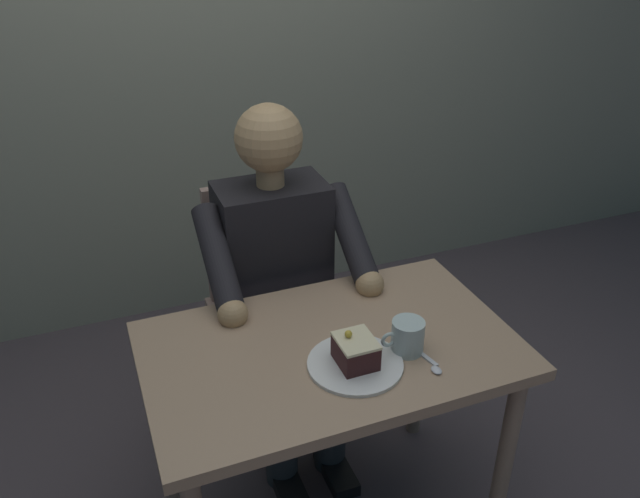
% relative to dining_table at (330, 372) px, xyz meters
% --- Properties ---
extents(dining_table, '(1.03, 0.63, 0.71)m').
position_rel_dining_table_xyz_m(dining_table, '(0.00, 0.00, 0.00)').
color(dining_table, tan).
rests_on(dining_table, ground).
extents(chair, '(0.42, 0.42, 0.91)m').
position_rel_dining_table_xyz_m(chair, '(0.00, -0.61, -0.11)').
color(chair, gray).
rests_on(chair, ground).
extents(seated_person, '(0.53, 0.58, 1.25)m').
position_rel_dining_table_xyz_m(seated_person, '(0.00, -0.44, 0.05)').
color(seated_person, black).
rests_on(seated_person, ground).
extents(dessert_plate, '(0.26, 0.26, 0.01)m').
position_rel_dining_table_xyz_m(dessert_plate, '(-0.03, 0.11, 0.10)').
color(dessert_plate, white).
rests_on(dessert_plate, dining_table).
extents(cake_slice, '(0.10, 0.11, 0.10)m').
position_rel_dining_table_xyz_m(cake_slice, '(-0.03, 0.11, 0.15)').
color(cake_slice, '#381919').
rests_on(cake_slice, dessert_plate).
extents(coffee_cup, '(0.12, 0.09, 0.09)m').
position_rel_dining_table_xyz_m(coffee_cup, '(-0.18, 0.10, 0.15)').
color(coffee_cup, '#B0C5C1').
rests_on(coffee_cup, dining_table).
extents(dessert_spoon, '(0.03, 0.14, 0.01)m').
position_rel_dining_table_xyz_m(dessert_spoon, '(-0.21, 0.17, 0.10)').
color(dessert_spoon, silver).
rests_on(dessert_spoon, dining_table).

